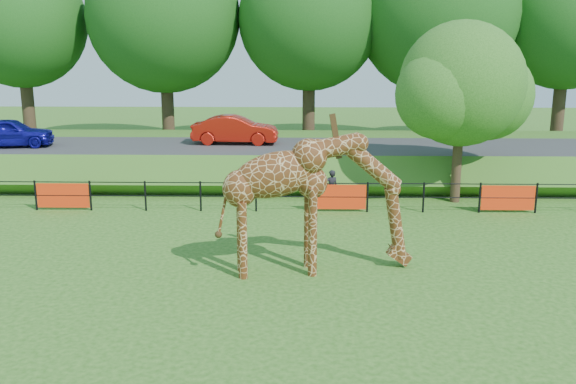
% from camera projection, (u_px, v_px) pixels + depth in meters
% --- Properties ---
extents(ground, '(90.00, 90.00, 0.00)m').
position_uv_depth(ground, '(232.00, 298.00, 15.37)').
color(ground, '#245415').
rests_on(ground, ground).
extents(giraffe, '(5.31, 1.76, 3.73)m').
position_uv_depth(giraffe, '(317.00, 203.00, 16.77)').
color(giraffe, '#562B11').
rests_on(giraffe, ground).
extents(perimeter_fence, '(28.07, 0.10, 1.10)m').
position_uv_depth(perimeter_fence, '(256.00, 197.00, 23.02)').
color(perimeter_fence, black).
rests_on(perimeter_fence, ground).
extents(embankment, '(40.00, 9.00, 1.30)m').
position_uv_depth(embankment, '(267.00, 157.00, 30.30)').
color(embankment, '#245415').
rests_on(embankment, ground).
extents(road, '(40.00, 5.00, 0.12)m').
position_uv_depth(road, '(265.00, 147.00, 28.67)').
color(road, '#313134').
rests_on(road, embankment).
extents(car_blue, '(3.96, 2.13, 1.28)m').
position_uv_depth(car_blue, '(9.00, 132.00, 28.25)').
color(car_blue, '#1915AB').
rests_on(car_blue, road).
extents(car_red, '(3.92, 1.49, 1.28)m').
position_uv_depth(car_red, '(235.00, 130.00, 29.10)').
color(car_red, '#B8180D').
rests_on(car_red, road).
extents(visitor, '(0.58, 0.47, 1.36)m').
position_uv_depth(visitor, '(331.00, 188.00, 23.77)').
color(visitor, black).
rests_on(visitor, ground).
extents(tree_east, '(5.40, 4.71, 6.76)m').
position_uv_depth(tree_east, '(464.00, 89.00, 23.58)').
color(tree_east, '#322216').
rests_on(tree_east, ground).
extents(bg_tree_line, '(37.30, 8.80, 11.82)m').
position_uv_depth(bg_tree_line, '(307.00, 18.00, 35.06)').
color(bg_tree_line, '#322216').
rests_on(bg_tree_line, ground).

